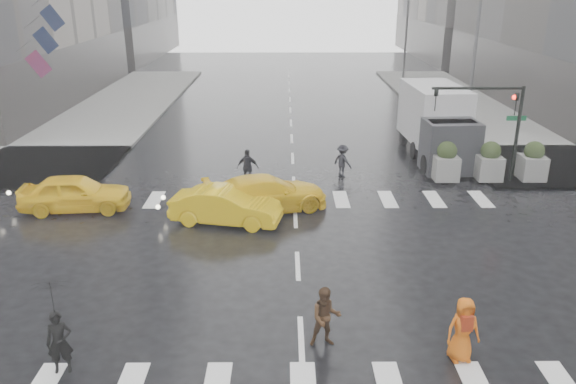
{
  "coord_description": "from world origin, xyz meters",
  "views": [
    {
      "loc": [
        -0.42,
        -16.37,
        8.71
      ],
      "look_at": [
        -0.31,
        2.0,
        1.84
      ],
      "focal_mm": 35.0,
      "sensor_mm": 36.0,
      "label": 1
    }
  ],
  "objects_px": {
    "traffic_signal_pole": "(497,115)",
    "box_truck": "(438,122)",
    "taxi_front": "(75,193)",
    "taxi_mid": "(226,206)",
    "pedestrian_orange": "(463,329)",
    "pedestrian_brown": "(326,317)"
  },
  "relations": [
    {
      "from": "taxi_mid",
      "to": "taxi_front",
      "type": "bearing_deg",
      "value": 89.49
    },
    {
      "from": "pedestrian_brown",
      "to": "taxi_mid",
      "type": "bearing_deg",
      "value": 107.91
    },
    {
      "from": "taxi_front",
      "to": "traffic_signal_pole",
      "type": "bearing_deg",
      "value": -84.87
    },
    {
      "from": "traffic_signal_pole",
      "to": "pedestrian_brown",
      "type": "distance_m",
      "value": 15.06
    },
    {
      "from": "taxi_front",
      "to": "box_truck",
      "type": "height_order",
      "value": "box_truck"
    },
    {
      "from": "taxi_mid",
      "to": "box_truck",
      "type": "xyz_separation_m",
      "value": [
        10.17,
        8.46,
        1.26
      ]
    },
    {
      "from": "pedestrian_orange",
      "to": "taxi_front",
      "type": "relative_size",
      "value": 0.39
    },
    {
      "from": "taxi_front",
      "to": "taxi_mid",
      "type": "distance_m",
      "value": 6.36
    },
    {
      "from": "pedestrian_brown",
      "to": "box_truck",
      "type": "bearing_deg",
      "value": 62.13
    },
    {
      "from": "pedestrian_brown",
      "to": "pedestrian_orange",
      "type": "bearing_deg",
      "value": -15.48
    },
    {
      "from": "pedestrian_brown",
      "to": "taxi_mid",
      "type": "distance_m",
      "value": 8.47
    },
    {
      "from": "traffic_signal_pole",
      "to": "taxi_front",
      "type": "bearing_deg",
      "value": -170.1
    },
    {
      "from": "pedestrian_orange",
      "to": "box_truck",
      "type": "height_order",
      "value": "box_truck"
    },
    {
      "from": "traffic_signal_pole",
      "to": "pedestrian_orange",
      "type": "distance_m",
      "value": 14.06
    },
    {
      "from": "traffic_signal_pole",
      "to": "box_truck",
      "type": "relative_size",
      "value": 0.65
    },
    {
      "from": "pedestrian_orange",
      "to": "taxi_mid",
      "type": "xyz_separation_m",
      "value": [
        -6.56,
        8.41,
        -0.15
      ]
    },
    {
      "from": "pedestrian_brown",
      "to": "traffic_signal_pole",
      "type": "bearing_deg",
      "value": 50.71
    },
    {
      "from": "taxi_mid",
      "to": "pedestrian_brown",
      "type": "bearing_deg",
      "value": -145.47
    },
    {
      "from": "pedestrian_orange",
      "to": "taxi_front",
      "type": "height_order",
      "value": "pedestrian_orange"
    },
    {
      "from": "traffic_signal_pole",
      "to": "taxi_front",
      "type": "relative_size",
      "value": 1.04
    },
    {
      "from": "traffic_signal_pole",
      "to": "pedestrian_brown",
      "type": "xyz_separation_m",
      "value": [
        -8.4,
        -12.27,
        -2.4
      ]
    },
    {
      "from": "pedestrian_orange",
      "to": "taxi_front",
      "type": "bearing_deg",
      "value": 136.15
    }
  ]
}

